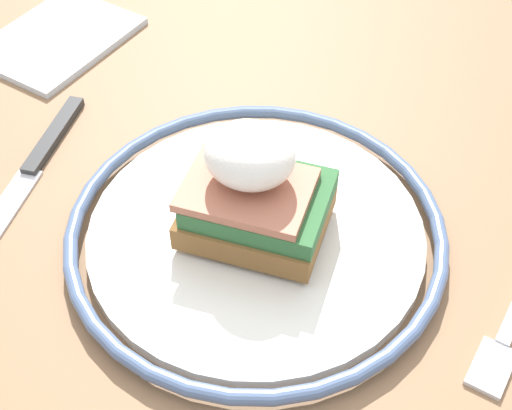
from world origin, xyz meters
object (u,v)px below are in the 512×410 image
(plate, at_px, (256,232))
(napkin, at_px, (58,39))
(sandwich, at_px, (254,191))
(knife, at_px, (33,166))

(plate, xyz_separation_m, napkin, (0.25, -0.17, -0.00))
(sandwich, height_order, knife, sandwich)
(sandwich, bearing_deg, napkin, -34.47)
(plate, bearing_deg, sandwich, -36.93)
(sandwich, bearing_deg, plate, 143.07)
(napkin, bearing_deg, knife, 112.51)
(plate, bearing_deg, napkin, -34.49)
(plate, distance_m, napkin, 0.30)
(plate, relative_size, sandwich, 2.80)
(sandwich, distance_m, knife, 0.19)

